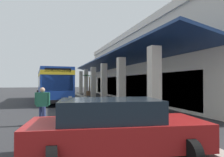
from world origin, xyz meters
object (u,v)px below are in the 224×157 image
object	(u,v)px
parked_sedan_red	(115,127)
pedestrian	(42,104)
potted_palm	(90,91)
transit_bus	(52,83)

from	to	relation	value
parked_sedan_red	pedestrian	world-z (taller)	pedestrian
parked_sedan_red	potted_palm	world-z (taller)	potted_palm
transit_bus	parked_sedan_red	world-z (taller)	transit_bus
transit_bus	parked_sedan_red	xyz separation A→B (m)	(16.54, 1.27, -1.10)
transit_bus	parked_sedan_red	bearing A→B (deg)	4.40
transit_bus	pedestrian	bearing A→B (deg)	-2.92
pedestrian	transit_bus	bearing A→B (deg)	177.08
transit_bus	pedestrian	world-z (taller)	transit_bus
parked_sedan_red	potted_palm	bearing A→B (deg)	170.64
transit_bus	potted_palm	size ratio (longest dim) A/B	3.81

